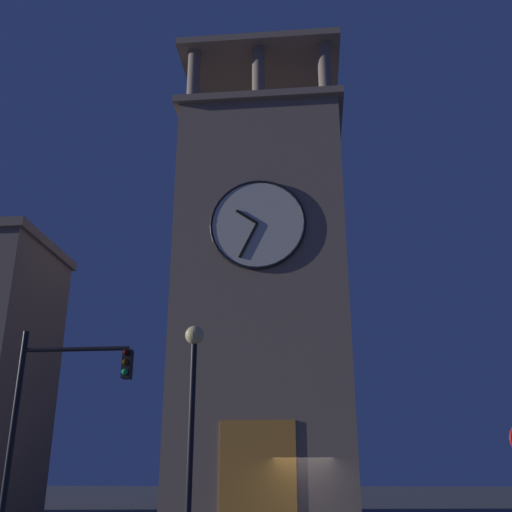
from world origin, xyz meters
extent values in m
cube|color=gray|center=(1.89, -4.85, 10.07)|extent=(8.33, 8.62, 20.15)
cube|color=gray|center=(1.89, -4.85, 20.35)|extent=(8.93, 9.22, 0.40)
cylinder|color=gray|center=(-1.68, -1.14, 22.20)|extent=(0.70, 0.70, 3.31)
cylinder|color=gray|center=(1.89, -1.14, 22.20)|extent=(0.70, 0.70, 3.31)
cylinder|color=gray|center=(5.45, -1.14, 22.20)|extent=(0.70, 0.70, 3.31)
cylinder|color=gray|center=(-1.68, -8.56, 22.20)|extent=(0.70, 0.70, 3.31)
cylinder|color=gray|center=(1.89, -8.56, 22.20)|extent=(0.70, 0.70, 3.31)
cylinder|color=gray|center=(5.45, -8.56, 22.20)|extent=(0.70, 0.70, 3.31)
cube|color=gray|center=(1.89, -4.85, 24.06)|extent=(8.93, 9.22, 0.40)
cylinder|color=black|center=(1.89, -4.85, 25.42)|extent=(0.12, 0.12, 2.31)
cylinder|color=silver|center=(1.89, -0.48, 13.08)|extent=(4.49, 0.12, 4.49)
torus|color=black|center=(1.89, -0.46, 13.08)|extent=(4.65, 0.16, 4.65)
cube|color=black|center=(2.39, -0.38, 13.44)|extent=(1.08, 0.06, 0.81)
cube|color=black|center=(2.31, -0.38, 12.23)|extent=(0.95, 0.06, 1.77)
cube|color=orange|center=(1.89, -0.59, 2.00)|extent=(3.20, 0.24, 4.00)
cylinder|color=black|center=(7.18, 10.35, 2.72)|extent=(0.16, 0.16, 5.44)
cylinder|color=black|center=(5.74, 10.35, 4.93)|extent=(2.88, 0.12, 0.12)
cube|color=black|center=(4.30, 10.35, 4.51)|extent=(0.22, 0.30, 0.75)
sphere|color=#360505|center=(4.30, 10.53, 4.78)|extent=(0.16, 0.16, 0.16)
sphere|color=#392705|center=(4.30, 10.53, 4.53)|extent=(0.16, 0.16, 0.16)
sphere|color=#18C154|center=(4.30, 10.53, 4.28)|extent=(0.16, 0.16, 0.16)
cylinder|color=black|center=(2.22, 11.99, 2.32)|extent=(0.14, 0.14, 4.64)
sphere|color=#F9DB8C|center=(2.22, 11.99, 4.86)|extent=(0.44, 0.44, 0.44)
camera|label=1|loc=(-0.52, 25.50, 1.75)|focal=41.75mm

